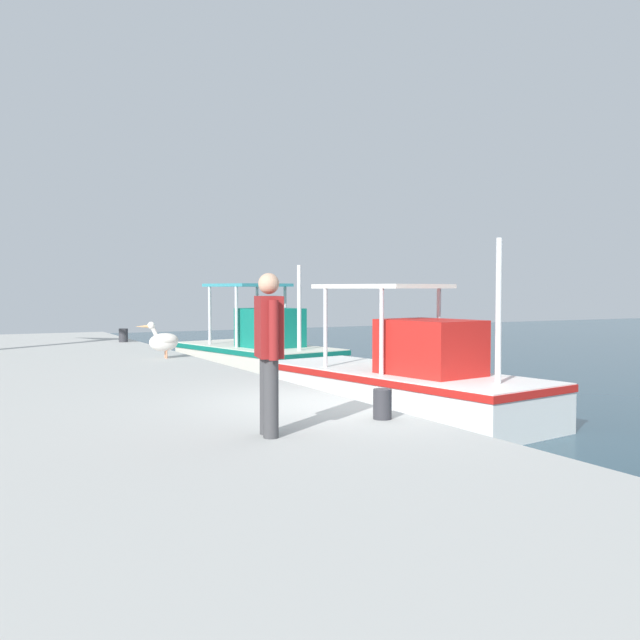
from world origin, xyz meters
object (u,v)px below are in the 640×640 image
at_px(fishing_boat_nearest, 258,354).
at_px(fisherman_standing, 269,346).
at_px(fishing_boat_second, 404,382).
at_px(pelican, 164,340).
at_px(mooring_bollard_second, 382,404).
at_px(mooring_bollard_nearest, 123,335).

xyz_separation_m(fishing_boat_nearest, fisherman_standing, (10.21, -4.18, 1.10)).
bearing_deg(fisherman_standing, fishing_boat_second, 132.01).
height_order(pelican, mooring_bollard_second, pelican).
bearing_deg(fishing_boat_nearest, fishing_boat_second, 3.02).
distance_m(fisherman_standing, mooring_bollard_second, 1.78).
height_order(mooring_bollard_nearest, mooring_bollard_second, mooring_bollard_nearest).
relative_size(pelican, mooring_bollard_second, 2.66).
height_order(fishing_boat_nearest, pelican, fishing_boat_nearest).
xyz_separation_m(pelican, fisherman_standing, (8.73, -1.29, 0.54)).
distance_m(fishing_boat_second, mooring_bollard_nearest, 10.43).
relative_size(fishing_boat_second, mooring_bollard_second, 17.64).
bearing_deg(fisherman_standing, pelican, 171.57).
bearing_deg(mooring_bollard_second, pelican, -178.05).
relative_size(fishing_boat_nearest, fishing_boat_second, 0.83).
distance_m(pelican, mooring_bollard_nearest, 5.35).
xyz_separation_m(fishing_boat_second, mooring_bollard_second, (3.79, -2.92, 0.35)).
height_order(fishing_boat_nearest, mooring_bollard_second, fishing_boat_nearest).
bearing_deg(fisherman_standing, fishing_boat_nearest, 157.74).
xyz_separation_m(fisherman_standing, mooring_bollard_second, (-0.27, 1.58, -0.77)).
bearing_deg(fisherman_standing, mooring_bollard_nearest, 173.59).
height_order(fishing_boat_nearest, fishing_boat_second, fishing_boat_second).
bearing_deg(fishing_boat_nearest, fisherman_standing, -22.26).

